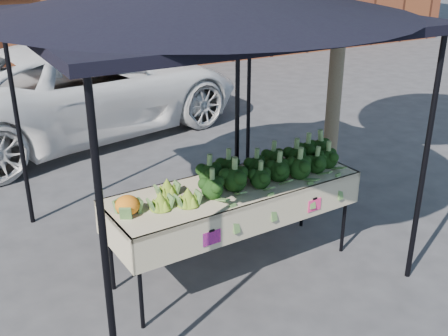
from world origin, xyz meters
TOP-DOWN VIEW (x-y plane):
  - ground at (0.00, 0.00)m, footprint 90.00×90.00m
  - table at (0.11, -0.01)m, footprint 2.44×0.92m
  - canopy at (0.05, 0.51)m, footprint 3.16×3.16m
  - broccoli_heap at (0.50, 0.01)m, footprint 1.61×0.58m
  - romanesco_cluster at (-0.55, -0.03)m, footprint 0.44×0.48m
  - cauliflower_pair at (-0.94, -0.06)m, footprint 0.21×0.21m
  - street_tree at (1.81, 0.65)m, footprint 2.43×2.43m

SIDE VIEW (x-z plane):
  - ground at x=0.00m, z-range 0.00..0.00m
  - table at x=0.11m, z-range 0.00..0.90m
  - cauliflower_pair at x=-0.94m, z-range 0.90..1.09m
  - romanesco_cluster at x=-0.55m, z-range 0.90..1.11m
  - broccoli_heap at x=0.50m, z-range 0.90..1.17m
  - canopy at x=0.05m, z-range 0.00..2.74m
  - street_tree at x=1.81m, z-range 0.00..4.78m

